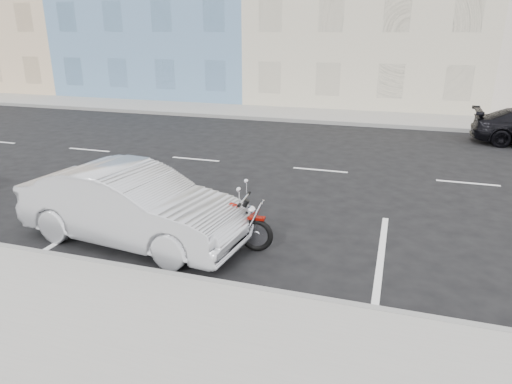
# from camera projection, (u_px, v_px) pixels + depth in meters

# --- Properties ---
(ground) EXTENTS (120.00, 120.00, 0.00)m
(ground) POSITION_uv_depth(u_px,v_px,m) (391.00, 176.00, 12.83)
(ground) COLOR black
(ground) RESTS_ON ground
(sidewalk_near) EXTENTS (80.00, 3.40, 0.15)m
(sidewalk_near) POSITION_uv_depth(u_px,v_px,m) (1.00, 317.00, 6.40)
(sidewalk_near) COLOR gray
(sidewalk_near) RESTS_ON ground
(sidewalk_far) EXTENTS (80.00, 3.40, 0.15)m
(sidewalk_far) POSITION_uv_depth(u_px,v_px,m) (290.00, 114.00, 22.04)
(sidewalk_far) COLOR gray
(sidewalk_far) RESTS_ON ground
(curb_near) EXTENTS (80.00, 0.12, 0.16)m
(curb_near) POSITION_uv_depth(u_px,v_px,m) (79.00, 261.00, 7.93)
(curb_near) COLOR gray
(curb_near) RESTS_ON ground
(curb_far) EXTENTS (80.00, 0.12, 0.16)m
(curb_far) POSITION_uv_depth(u_px,v_px,m) (281.00, 120.00, 20.51)
(curb_far) COLOR gray
(curb_far) RESTS_ON ground
(motorcycle) EXTENTS (2.05, 0.68, 1.03)m
(motorcycle) POSITION_uv_depth(u_px,v_px,m) (257.00, 228.00, 8.33)
(motorcycle) COLOR black
(motorcycle) RESTS_ON ground
(sedan_silver) EXTENTS (4.62, 2.05, 1.47)m
(sedan_silver) POSITION_uv_depth(u_px,v_px,m) (132.00, 205.00, 8.66)
(sedan_silver) COLOR #B1B3B9
(sedan_silver) RESTS_ON ground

